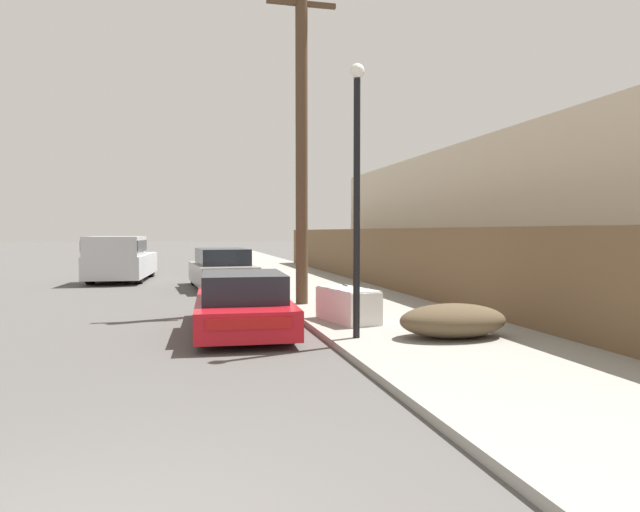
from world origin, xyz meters
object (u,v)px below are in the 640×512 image
object	(u,v)px
utility_pole	(302,135)
street_lamp	(357,180)
parked_sports_car_red	(242,304)
brush_pile	(453,321)
car_parked_mid	(222,270)
discarded_fridge	(348,305)
pickup_truck	(120,259)

from	to	relation	value
utility_pole	street_lamp	distance (m)	5.18
parked_sports_car_red	brush_pile	world-z (taller)	parked_sports_car_red
car_parked_mid	utility_pole	size ratio (longest dim) A/B	0.56
street_lamp	brush_pile	xyz separation A→B (m)	(1.68, -0.37, -2.48)
car_parked_mid	discarded_fridge	bearing A→B (deg)	-81.57
parked_sports_car_red	car_parked_mid	xyz separation A→B (m)	(0.16, 8.89, 0.11)
parked_sports_car_red	brush_pile	xyz separation A→B (m)	(3.51, -2.23, -0.13)
brush_pile	discarded_fridge	bearing A→B (deg)	120.89
car_parked_mid	pickup_truck	world-z (taller)	pickup_truck
pickup_truck	parked_sports_car_red	bearing A→B (deg)	110.22
discarded_fridge	car_parked_mid	bearing A→B (deg)	91.56
discarded_fridge	utility_pole	distance (m)	5.11
car_parked_mid	brush_pile	size ratio (longest dim) A/B	2.43
car_parked_mid	street_lamp	xyz separation A→B (m)	(1.68, -10.75, 2.24)
brush_pile	pickup_truck	bearing A→B (deg)	115.72
pickup_truck	brush_pile	size ratio (longest dim) A/B	2.87
parked_sports_car_red	car_parked_mid	bearing A→B (deg)	91.63
street_lamp	brush_pile	bearing A→B (deg)	-12.44
parked_sports_car_red	utility_pole	world-z (taller)	utility_pole
pickup_truck	car_parked_mid	bearing A→B (deg)	139.79
parked_sports_car_red	utility_pole	size ratio (longest dim) A/B	0.55
parked_sports_car_red	utility_pole	xyz separation A→B (m)	(1.85, 3.06, 3.96)
utility_pole	parked_sports_car_red	bearing A→B (deg)	-121.24
utility_pole	brush_pile	size ratio (longest dim) A/B	4.35
street_lamp	brush_pile	world-z (taller)	street_lamp
parked_sports_car_red	car_parked_mid	size ratio (longest dim) A/B	0.99
car_parked_mid	brush_pile	world-z (taller)	car_parked_mid
car_parked_mid	utility_pole	distance (m)	7.19
parked_sports_car_red	pickup_truck	xyz separation A→B (m)	(-3.63, 12.59, 0.36)
pickup_truck	utility_pole	world-z (taller)	utility_pole
parked_sports_car_red	street_lamp	world-z (taller)	street_lamp
pickup_truck	brush_pile	bearing A→B (deg)	119.87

